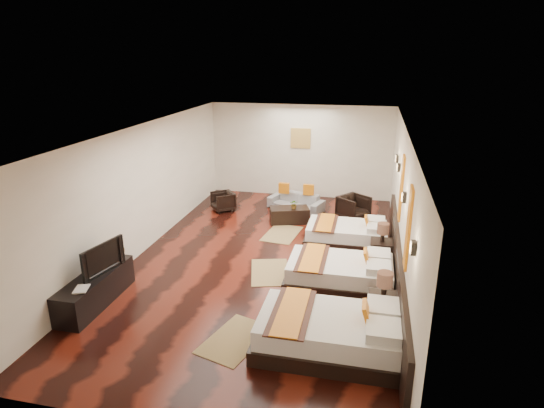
% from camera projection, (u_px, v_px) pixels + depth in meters
% --- Properties ---
extents(floor, '(5.50, 9.50, 0.01)m').
position_uv_depth(floor, '(264.00, 260.00, 9.78)').
color(floor, black).
rests_on(floor, ground).
extents(ceiling, '(5.50, 9.50, 0.01)m').
position_uv_depth(ceiling, '(264.00, 130.00, 8.89)').
color(ceiling, white).
rests_on(ceiling, floor).
extents(back_wall, '(5.50, 0.01, 2.80)m').
position_uv_depth(back_wall, '(300.00, 151.00, 13.73)').
color(back_wall, silver).
rests_on(back_wall, floor).
extents(left_wall, '(0.01, 9.50, 2.80)m').
position_uv_depth(left_wall, '(142.00, 190.00, 9.90)').
color(left_wall, silver).
rests_on(left_wall, floor).
extents(right_wall, '(0.01, 9.50, 2.80)m').
position_uv_depth(right_wall, '(402.00, 207.00, 8.77)').
color(right_wall, silver).
rests_on(right_wall, floor).
extents(headboard_panel, '(0.08, 6.60, 0.90)m').
position_uv_depth(headboard_panel, '(397.00, 270.00, 8.34)').
color(headboard_panel, black).
rests_on(headboard_panel, floor).
extents(bed_near, '(2.21, 1.39, 0.84)m').
position_uv_depth(bed_near, '(331.00, 332.00, 6.75)').
color(bed_near, black).
rests_on(bed_near, floor).
extents(bed_mid, '(2.04, 1.28, 0.78)m').
position_uv_depth(bed_mid, '(341.00, 272.00, 8.63)').
color(bed_mid, black).
rests_on(bed_mid, floor).
extents(bed_far, '(1.89, 1.19, 0.72)m').
position_uv_depth(bed_far, '(348.00, 234.00, 10.52)').
color(bed_far, black).
rests_on(bed_far, floor).
extents(nightstand_a, '(0.48, 0.48, 0.95)m').
position_uv_depth(nightstand_a, '(382.00, 307.00, 7.35)').
color(nightstand_a, black).
rests_on(nightstand_a, floor).
extents(nightstand_b, '(0.46, 0.46, 0.91)m').
position_uv_depth(nightstand_b, '(381.00, 250.00, 9.51)').
color(nightstand_b, black).
rests_on(nightstand_b, floor).
extents(jute_mat_near, '(1.06, 1.37, 0.01)m').
position_uv_depth(jute_mat_near, '(235.00, 339.00, 7.06)').
color(jute_mat_near, olive).
rests_on(jute_mat_near, floor).
extents(jute_mat_mid, '(1.03, 1.35, 0.01)m').
position_uv_depth(jute_mat_mid, '(270.00, 272.00, 9.22)').
color(jute_mat_mid, olive).
rests_on(jute_mat_mid, floor).
extents(jute_mat_far, '(0.90, 1.29, 0.01)m').
position_uv_depth(jute_mat_far, '(282.00, 234.00, 11.16)').
color(jute_mat_far, olive).
rests_on(jute_mat_far, floor).
extents(tv_console, '(0.50, 1.80, 0.55)m').
position_uv_depth(tv_console, '(96.00, 289.00, 8.01)').
color(tv_console, black).
rests_on(tv_console, floor).
extents(tv, '(0.33, 0.97, 0.56)m').
position_uv_depth(tv, '(99.00, 257.00, 7.96)').
color(tv, black).
rests_on(tv, tv_console).
extents(book, '(0.30, 0.34, 0.03)m').
position_uv_depth(book, '(75.00, 289.00, 7.42)').
color(book, black).
rests_on(book, tv_console).
extents(figurine, '(0.35, 0.35, 0.35)m').
position_uv_depth(figurine, '(116.00, 249.00, 8.56)').
color(figurine, brown).
rests_on(figurine, tv_console).
extents(sofa, '(1.69, 1.09, 0.46)m').
position_uv_depth(sofa, '(296.00, 202.00, 12.83)').
color(sofa, gray).
rests_on(sofa, floor).
extents(armchair_left, '(0.81, 0.81, 0.53)m').
position_uv_depth(armchair_left, '(223.00, 201.00, 12.75)').
color(armchair_left, black).
rests_on(armchair_left, floor).
extents(armchair_right, '(0.98, 0.98, 0.64)m').
position_uv_depth(armchair_right, '(353.00, 208.00, 12.07)').
color(armchair_right, black).
rests_on(armchair_right, floor).
extents(coffee_table, '(1.11, 0.79, 0.40)m').
position_uv_depth(coffee_table, '(289.00, 215.00, 11.87)').
color(coffee_table, black).
rests_on(coffee_table, floor).
extents(table_plant, '(0.24, 0.22, 0.25)m').
position_uv_depth(table_plant, '(294.00, 204.00, 11.70)').
color(table_plant, '#285D1F').
rests_on(table_plant, coffee_table).
extents(orange_panel_a, '(0.04, 0.40, 1.30)m').
position_uv_depth(orange_panel_a, '(408.00, 228.00, 6.92)').
color(orange_panel_a, '#D86014').
rests_on(orange_panel_a, right_wall).
extents(orange_panel_b, '(0.04, 0.40, 1.30)m').
position_uv_depth(orange_panel_b, '(401.00, 188.00, 8.96)').
color(orange_panel_b, '#D86014').
rests_on(orange_panel_b, right_wall).
extents(sconce_near, '(0.07, 0.12, 0.18)m').
position_uv_depth(sconce_near, '(413.00, 248.00, 5.86)').
color(sconce_near, black).
rests_on(sconce_near, right_wall).
extents(sconce_mid, '(0.07, 0.12, 0.18)m').
position_uv_depth(sconce_mid, '(404.00, 197.00, 7.90)').
color(sconce_mid, black).
rests_on(sconce_mid, right_wall).
extents(sconce_far, '(0.07, 0.12, 0.18)m').
position_uv_depth(sconce_far, '(398.00, 168.00, 9.94)').
color(sconce_far, black).
rests_on(sconce_far, right_wall).
extents(sconce_lounge, '(0.07, 0.12, 0.18)m').
position_uv_depth(sconce_lounge, '(397.00, 159.00, 10.77)').
color(sconce_lounge, black).
rests_on(sconce_lounge, right_wall).
extents(gold_artwork, '(0.60, 0.04, 0.60)m').
position_uv_depth(gold_artwork, '(301.00, 138.00, 13.59)').
color(gold_artwork, '#AD873F').
rests_on(gold_artwork, back_wall).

